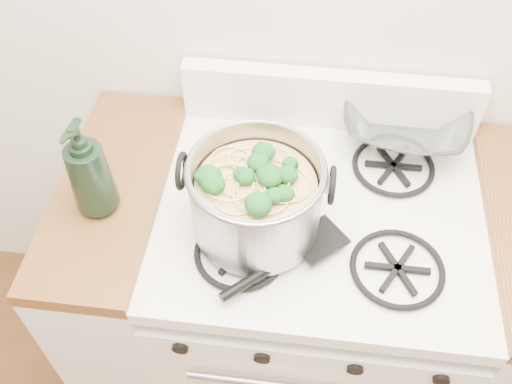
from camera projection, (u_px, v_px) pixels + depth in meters
The scene contains 6 objects.
gas_range at pixel (307, 307), 1.69m from camera, with size 0.76×0.66×0.92m.
counter_left at pixel (141, 283), 1.72m from camera, with size 0.25×0.65×0.92m.
stock_pot at pixel (256, 198), 1.21m from camera, with size 0.32×0.29×0.20m.
spatula at pixel (319, 238), 1.24m from camera, with size 0.29×0.31×0.02m, color black, non-canonical shape.
glass_bowl at pixel (404, 125), 1.46m from camera, with size 0.13×0.13×0.03m, color white.
bottle at pixel (88, 168), 1.22m from camera, with size 0.10×0.10×0.26m, color black.
Camera 1 is at (-0.05, 0.43, 1.95)m, focal length 40.00 mm.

